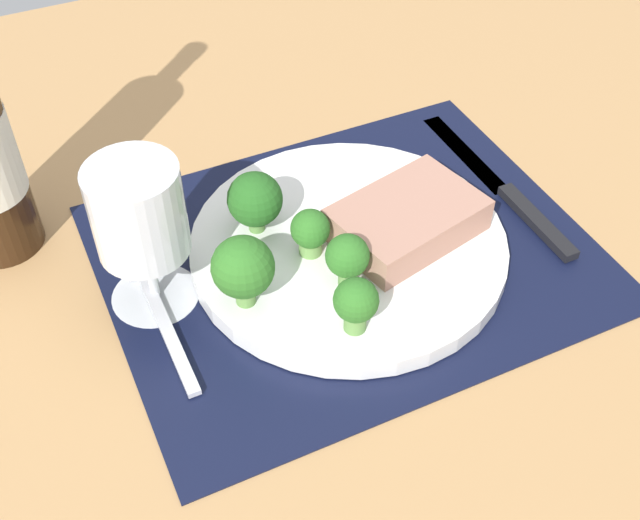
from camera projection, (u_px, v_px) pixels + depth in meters
The scene contains 12 objects.
ground_plane at pixel (347, 268), 68.91cm from camera, with size 140.00×110.00×3.00cm, color tan.
placemat at pixel (348, 254), 67.74cm from camera, with size 40.20×32.14×0.30cm, color black.
plate at pixel (348, 246), 67.07cm from camera, with size 26.56×26.56×1.60cm, color white.
steak at pixel (407, 219), 66.03cm from camera, with size 11.92×8.09×2.99cm, color tan.
broccoli_near_steak at pixel (308, 228), 64.04cm from camera, with size 3.23×3.23×4.19cm.
broccoli_back_left at pixel (255, 200), 65.16cm from camera, with size 4.62×4.62×5.57cm.
broccoli_near_fork at pixel (356, 302), 57.72cm from camera, with size 3.40×3.40×4.77cm.
broccoli_front_edge at pixel (243, 268), 58.98cm from camera, with size 4.82×4.82×6.20cm.
broccoli_center at pixel (347, 257), 60.86cm from camera, with size 3.46×3.46×4.80cm.
fork at pixel (155, 301), 63.40cm from camera, with size 2.40×19.20×0.50cm.
knife at pixel (508, 192), 72.74cm from camera, with size 1.80×23.00×0.80cm.
wine_glass at pixel (140, 220), 58.61cm from camera, with size 7.08×7.08×12.97cm.
Camera 1 is at (-22.67, -42.55, 47.80)cm, focal length 44.77 mm.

